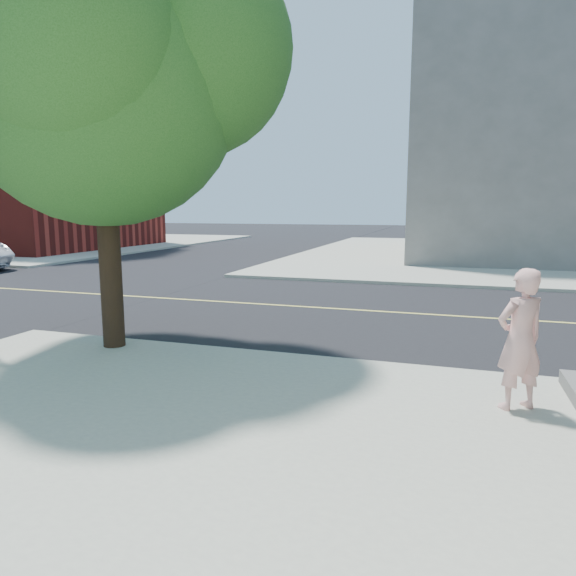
% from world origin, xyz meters
% --- Properties ---
extents(ground, '(140.00, 140.00, 0.00)m').
position_xyz_m(ground, '(0.00, 0.00, 0.00)').
color(ground, black).
rests_on(ground, ground).
extents(road_ew, '(140.00, 9.00, 0.01)m').
position_xyz_m(road_ew, '(0.00, 4.50, 0.01)').
color(road_ew, black).
rests_on(road_ew, ground).
extents(sidewalk_nw, '(26.00, 25.00, 0.12)m').
position_xyz_m(sidewalk_nw, '(-23.00, 21.50, 0.06)').
color(sidewalk_nw, '#A5A795').
rests_on(sidewalk_nw, ground).
extents(church, '(15.20, 12.00, 14.40)m').
position_xyz_m(church, '(-20.00, 18.00, 7.18)').
color(church, maroon).
rests_on(church, sidewalk_nw).
extents(man_on_phone, '(0.75, 0.69, 1.72)m').
position_xyz_m(man_on_phone, '(7.71, -1.43, 0.98)').
color(man_on_phone, '#EDABA5').
rests_on(man_on_phone, sidewalk_se).
extents(street_tree, '(5.74, 5.22, 7.63)m').
position_xyz_m(street_tree, '(1.41, -0.49, 5.04)').
color(street_tree, black).
rests_on(street_tree, sidewalk_se).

